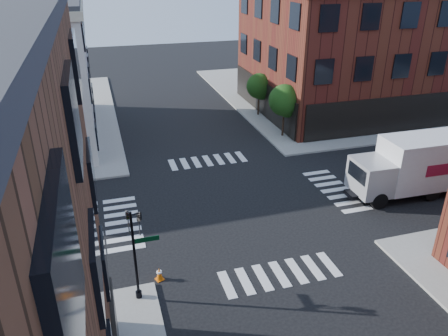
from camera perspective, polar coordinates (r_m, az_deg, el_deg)
name	(u,v)px	position (r m, az deg, el deg)	size (l,w,h in m)	color
ground	(236,205)	(27.52, 1.55, -4.85)	(120.00, 120.00, 0.00)	black
sidewalk_ne	(351,91)	(53.84, 16.29, 9.58)	(30.00, 30.00, 0.15)	gray
building_ne	(381,47)	(48.28, 19.81, 14.62)	(25.00, 16.00, 12.00)	#481612
tree_near	(285,102)	(37.41, 8.00, 8.55)	(2.69, 2.69, 4.49)	black
tree_far	(260,87)	(42.80, 4.68, 10.46)	(2.43, 2.43, 4.07)	black
signal_pole	(135,245)	(19.34, -11.50, -9.87)	(1.29, 1.24, 4.60)	black
box_truck	(418,165)	(30.61, 23.97, 0.34)	(8.67, 2.80, 3.89)	silver
traffic_cone	(159,274)	(21.70, -8.45, -13.53)	(0.48, 0.48, 0.68)	orange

